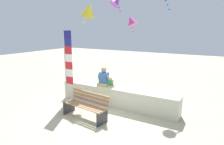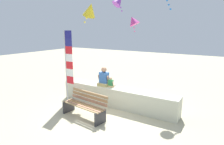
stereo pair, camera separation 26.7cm
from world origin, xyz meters
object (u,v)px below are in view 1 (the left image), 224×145
at_px(person_child, 111,83).
at_px(kite_yellow, 89,10).
at_px(park_bench, 86,106).
at_px(person_adult, 104,79).
at_px(flag_banner, 67,62).
at_px(kite_purple, 117,1).
at_px(kite_magenta, 131,21).

bearing_deg(person_child, kite_yellow, 152.91).
xyz_separation_m(park_bench, kite_yellow, (-1.43, 2.24, 3.50)).
distance_m(park_bench, person_child, 1.52).
height_order(park_bench, person_child, person_child).
xyz_separation_m(person_adult, flag_banner, (-1.33, -0.67, 0.69)).
height_order(park_bench, kite_purple, kite_purple).
relative_size(person_adult, flag_banner, 0.26).
bearing_deg(flag_banner, park_bench, -27.01).
relative_size(person_child, kite_magenta, 0.47).
xyz_separation_m(park_bench, person_adult, (-0.14, 1.42, 0.67)).
height_order(kite_magenta, kite_purple, kite_purple).
relative_size(person_adult, kite_magenta, 0.90).
bearing_deg(park_bench, person_child, 82.55).
xyz_separation_m(person_adult, kite_magenta, (-0.10, 2.85, 2.42)).
relative_size(park_bench, person_child, 4.20).
distance_m(park_bench, person_adult, 1.57).
height_order(park_bench, flag_banner, flag_banner).
height_order(person_adult, kite_purple, kite_purple).
relative_size(kite_yellow, kite_purple, 1.03).
bearing_deg(person_adult, person_child, 0.08).
relative_size(flag_banner, kite_yellow, 3.14).
xyz_separation_m(person_child, kite_purple, (-1.18, 2.67, 3.57)).
height_order(park_bench, kite_yellow, kite_yellow).
bearing_deg(kite_purple, kite_yellow, -103.31).
bearing_deg(flag_banner, kite_yellow, 88.19).
relative_size(person_adult, person_child, 1.90).
bearing_deg(person_adult, kite_yellow, 147.34).
relative_size(kite_magenta, kite_purple, 0.95).
relative_size(park_bench, person_adult, 2.22).
distance_m(flag_banner, kite_purple, 4.34).
relative_size(person_child, kite_yellow, 0.44).
relative_size(person_child, kite_purple, 0.45).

